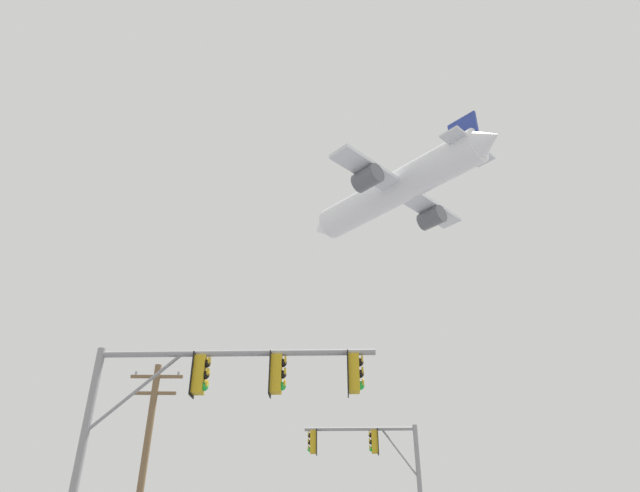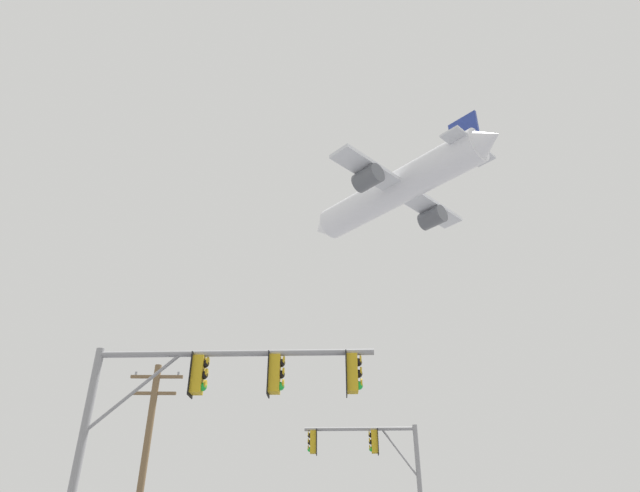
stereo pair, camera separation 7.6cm
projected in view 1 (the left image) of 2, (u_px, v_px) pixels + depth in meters
The scene contains 4 objects.
signal_pole_near at pixel (208, 398), 12.89m from camera, with size 6.82×0.62×5.65m.
signal_pole_far at pixel (378, 464), 22.66m from camera, with size 4.78×0.58×6.00m.
utility_pole at pixel (145, 461), 21.66m from camera, with size 2.20×0.28×8.28m.
airplane at pixel (396, 190), 53.24m from camera, with size 17.38×18.29×6.13m.
Camera 1 is at (0.53, -5.47, 1.24)m, focal length 30.88 mm.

